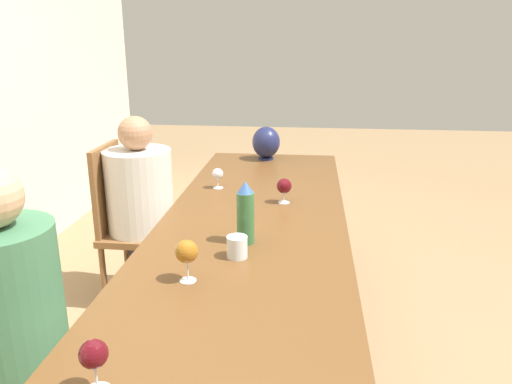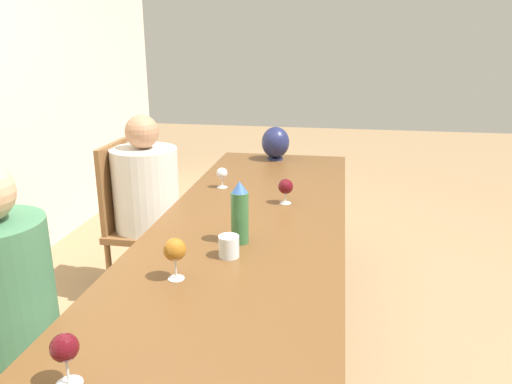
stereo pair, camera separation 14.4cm
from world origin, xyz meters
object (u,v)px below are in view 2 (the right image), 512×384
(vase, at_px, (275,143))
(person_far, at_px, (150,205))
(chair_far, at_px, (136,218))
(water_bottle, at_px, (240,213))
(person_near, at_px, (8,317))
(wine_glass_0, at_px, (65,349))
(wine_glass_1, at_px, (286,187))
(water_tumbler, at_px, (229,246))
(wine_glass_3, at_px, (175,250))
(wine_glass_2, at_px, (222,174))

(vase, relative_size, person_far, 0.20)
(vase, xyz_separation_m, chair_far, (-0.71, 0.78, -0.36))
(person_far, bearing_deg, water_bottle, -137.83)
(chair_far, bearing_deg, person_far, -90.00)
(vase, bearing_deg, person_near, 161.64)
(wine_glass_0, relative_size, wine_glass_1, 1.09)
(water_bottle, xyz_separation_m, wine_glass_0, (-0.97, 0.25, -0.03))
(water_tumbler, relative_size, vase, 0.38)
(wine_glass_1, xyz_separation_m, chair_far, (0.25, 0.96, -0.33))
(vase, distance_m, wine_glass_1, 0.98)
(wine_glass_3, bearing_deg, water_bottle, -23.49)
(water_bottle, xyz_separation_m, wine_glass_2, (0.78, 0.26, -0.05))
(vase, xyz_separation_m, wine_glass_2, (-0.74, 0.21, -0.04))
(wine_glass_1, bearing_deg, wine_glass_3, 162.21)
(wine_glass_0, bearing_deg, vase, -4.56)
(person_near, bearing_deg, water_tumbler, -60.92)
(vase, bearing_deg, chair_far, 132.32)
(water_tumbler, height_order, vase, vase)
(wine_glass_0, bearing_deg, water_bottle, -14.18)
(wine_glass_1, bearing_deg, wine_glass_2, 60.35)
(wine_glass_3, relative_size, chair_far, 0.16)
(water_bottle, distance_m, chair_far, 1.21)
(water_tumbler, relative_size, wine_glass_1, 0.66)
(wine_glass_3, height_order, person_far, person_far)
(water_bottle, bearing_deg, water_tumbler, 174.75)
(wine_glass_1, bearing_deg, water_bottle, 166.28)
(vase, bearing_deg, water_bottle, -178.21)
(wine_glass_2, height_order, chair_far, chair_far)
(chair_far, bearing_deg, person_near, -176.10)
(water_bottle, distance_m, vase, 1.51)
(wine_glass_2, bearing_deg, person_far, 86.46)
(person_far, bearing_deg, water_tumbler, -143.18)
(water_bottle, distance_m, wine_glass_2, 0.82)
(wine_glass_0, relative_size, person_far, 0.13)
(wine_glass_1, xyz_separation_m, person_far, (0.25, 0.86, -0.23))
(wine_glass_1, distance_m, wine_glass_3, 0.97)
(person_far, bearing_deg, wine_glass_0, -164.76)
(wine_glass_3, distance_m, person_far, 1.33)
(wine_glass_2, bearing_deg, wine_glass_3, -175.00)
(person_far, bearing_deg, wine_glass_1, -106.42)
(wine_glass_1, distance_m, wine_glass_2, 0.46)
(water_tumbler, distance_m, wine_glass_3, 0.27)
(water_bottle, height_order, wine_glass_0, water_bottle)
(wine_glass_2, relative_size, person_near, 0.10)
(wine_glass_0, bearing_deg, wine_glass_3, -7.97)
(water_bottle, bearing_deg, wine_glass_1, -13.72)
(water_bottle, bearing_deg, vase, 1.79)
(wine_glass_1, height_order, wine_glass_3, wine_glass_3)
(wine_glass_3, bearing_deg, water_tumbler, -33.76)
(wine_glass_1, height_order, person_near, person_near)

